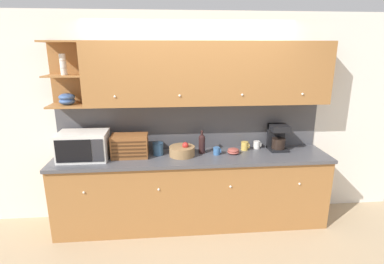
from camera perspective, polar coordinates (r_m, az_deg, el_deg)
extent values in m
plane|color=tan|center=(4.30, -0.25, -14.68)|extent=(24.00, 24.00, 0.00)
cube|color=white|center=(3.84, -0.31, 2.53)|extent=(5.71, 0.06, 2.60)
cube|color=#A36B38|center=(3.83, 0.12, -11.24)|extent=(3.31, 0.59, 0.88)
cube|color=#4C4C51|center=(3.64, 0.14, -4.89)|extent=(3.33, 0.62, 0.04)
sphere|color=white|center=(3.59, -19.92, -10.78)|extent=(0.03, 0.03, 0.03)
sphere|color=white|center=(3.47, -6.37, -10.83)|extent=(0.03, 0.03, 0.03)
sphere|color=white|center=(3.54, 7.36, -10.28)|extent=(0.03, 0.03, 0.03)
sphere|color=white|center=(3.80, 19.81, -9.27)|extent=(0.03, 0.03, 0.03)
cube|color=#4C4C51|center=(3.83, -0.26, 1.24)|extent=(3.31, 0.01, 0.61)
cube|color=#A36B38|center=(3.59, 3.34, 11.11)|extent=(2.89, 0.32, 0.73)
cube|color=#A36B38|center=(3.87, -22.49, 10.30)|extent=(0.42, 0.02, 0.73)
cube|color=#A36B38|center=(3.77, -22.59, 4.69)|extent=(0.42, 0.32, 0.02)
cube|color=#A36B38|center=(3.73, -23.14, 9.84)|extent=(0.42, 0.32, 0.02)
cube|color=#A36B38|center=(3.72, -23.77, 15.52)|extent=(0.42, 0.32, 0.02)
sphere|color=white|center=(3.46, -14.49, 6.55)|extent=(0.03, 0.03, 0.03)
sphere|color=white|center=(3.41, -2.37, 6.93)|extent=(0.03, 0.03, 0.03)
sphere|color=white|center=(3.52, 9.54, 7.00)|extent=(0.03, 0.03, 0.03)
sphere|color=white|center=(3.77, 20.31, 6.80)|extent=(0.03, 0.03, 0.03)
ellipsoid|color=#3D5B93|center=(3.76, -22.67, 5.45)|extent=(0.18, 0.18, 0.08)
ellipsoid|color=#3D5B93|center=(3.75, -22.75, 6.19)|extent=(0.18, 0.18, 0.08)
cylinder|color=silver|center=(3.72, -23.22, 10.54)|extent=(0.07, 0.07, 0.08)
cylinder|color=silver|center=(3.72, -23.35, 11.74)|extent=(0.07, 0.07, 0.07)
cylinder|color=silver|center=(3.72, -23.48, 12.95)|extent=(0.07, 0.07, 0.08)
cube|color=silver|center=(3.71, -19.95, -2.47)|extent=(0.56, 0.37, 0.32)
cube|color=black|center=(3.55, -21.66, -3.43)|extent=(0.39, 0.01, 0.26)
cube|color=#2D2D33|center=(3.48, -17.51, -3.39)|extent=(0.12, 0.01, 0.26)
cube|color=brown|center=(3.65, -11.75, -2.59)|extent=(0.43, 0.25, 0.27)
cube|color=#4B2C16|center=(3.55, -11.89, -4.56)|extent=(0.39, 0.01, 0.02)
cube|color=#4B2C16|center=(3.54, -11.93, -3.91)|extent=(0.39, 0.01, 0.02)
cube|color=#4B2C16|center=(3.52, -11.97, -3.25)|extent=(0.39, 0.01, 0.02)
cube|color=#4B2C16|center=(3.51, -12.01, -2.58)|extent=(0.39, 0.01, 0.02)
cube|color=#4B2C16|center=(3.50, -12.05, -1.91)|extent=(0.39, 0.01, 0.02)
cylinder|color=#33567A|center=(3.67, -6.49, -3.26)|extent=(0.13, 0.13, 0.14)
cylinder|color=navy|center=(3.65, -6.53, -2.13)|extent=(0.14, 0.14, 0.01)
cylinder|color=#937047|center=(3.63, -1.91, -3.64)|extent=(0.31, 0.31, 0.12)
sphere|color=red|center=(3.58, -1.28, -2.53)|extent=(0.08, 0.08, 0.08)
cylinder|color=black|center=(3.70, 1.88, -2.58)|extent=(0.08, 0.08, 0.20)
sphere|color=black|center=(3.67, 1.90, -1.12)|extent=(0.08, 0.08, 0.08)
cylinder|color=black|center=(3.66, 1.91, -0.25)|extent=(0.03, 0.03, 0.07)
cylinder|color=#38669E|center=(3.68, 4.72, -3.61)|extent=(0.08, 0.08, 0.09)
torus|color=#38669E|center=(3.69, 5.45, -3.56)|extent=(0.01, 0.06, 0.06)
ellipsoid|color=#9E473D|center=(3.74, 7.88, -3.77)|extent=(0.15, 0.15, 0.04)
ellipsoid|color=#9E473D|center=(3.73, 7.89, -3.41)|extent=(0.14, 0.14, 0.04)
cylinder|color=gold|center=(3.88, 9.99, -2.62)|extent=(0.09, 0.09, 0.11)
torus|color=gold|center=(3.89, 10.71, -2.56)|extent=(0.01, 0.07, 0.07)
cylinder|color=silver|center=(3.98, 12.22, -2.38)|extent=(0.09, 0.09, 0.10)
torus|color=silver|center=(3.99, 12.89, -2.33)|extent=(0.01, 0.07, 0.07)
cube|color=black|center=(3.99, 15.97, -3.11)|extent=(0.23, 0.23, 0.03)
cylinder|color=black|center=(3.95, 16.15, -2.08)|extent=(0.17, 0.17, 0.13)
cube|color=black|center=(4.02, 15.69, -0.69)|extent=(0.23, 0.05, 0.33)
cube|color=black|center=(3.91, 16.28, 0.76)|extent=(0.23, 0.23, 0.07)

